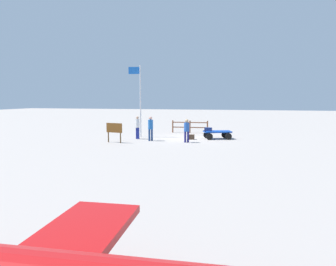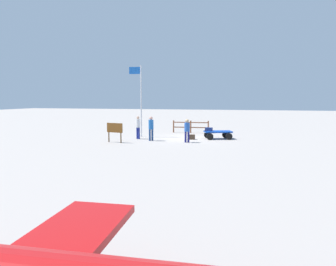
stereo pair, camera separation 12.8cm
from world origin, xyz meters
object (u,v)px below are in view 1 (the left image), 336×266
(suitcase_maroon, at_px, (208,129))
(suitcase_olive, at_px, (191,137))
(luggage_cart, at_px, (217,133))
(worker_supervisor, at_px, (151,126))
(worker_lead, at_px, (187,129))
(flagpole, at_px, (139,95))
(signboard, at_px, (114,129))
(worker_trailing, at_px, (138,126))

(suitcase_maroon, height_order, suitcase_olive, suitcase_maroon)
(luggage_cart, distance_m, worker_supervisor, 5.07)
(worker_lead, xyz_separation_m, flagpole, (4.18, -2.18, 2.32))
(suitcase_olive, bearing_deg, worker_lead, 88.82)
(worker_lead, xyz_separation_m, worker_supervisor, (2.67, -0.25, 0.06))
(suitcase_maroon, relative_size, flagpole, 0.10)
(worker_lead, distance_m, flagpole, 5.25)
(luggage_cart, height_order, signboard, signboard)
(luggage_cart, xyz_separation_m, suitcase_olive, (1.84, 0.78, -0.26))
(suitcase_olive, bearing_deg, luggage_cart, -157.08)
(worker_supervisor, relative_size, signboard, 1.29)
(luggage_cart, distance_m, signboard, 7.65)
(worker_supervisor, height_order, flagpole, flagpole)
(suitcase_olive, relative_size, worker_supervisor, 0.29)
(luggage_cart, bearing_deg, worker_trailing, 14.28)
(worker_supervisor, bearing_deg, suitcase_maroon, -152.54)
(luggage_cart, height_order, worker_supervisor, worker_supervisor)
(suitcase_olive, relative_size, signboard, 0.38)
(worker_trailing, bearing_deg, signboard, 67.52)
(worker_trailing, relative_size, worker_supervisor, 0.98)
(worker_trailing, height_order, flagpole, flagpole)
(signboard, bearing_deg, flagpole, -100.55)
(luggage_cart, bearing_deg, signboard, 28.73)
(luggage_cart, distance_m, worker_lead, 3.11)
(worker_trailing, relative_size, signboard, 1.27)
(luggage_cart, xyz_separation_m, worker_trailing, (5.78, 1.47, 0.53))
(worker_supervisor, bearing_deg, signboard, 34.81)
(suitcase_maroon, xyz_separation_m, worker_trailing, (5.14, 1.32, 0.24))
(worker_lead, bearing_deg, luggage_cart, -127.75)
(worker_trailing, distance_m, signboard, 2.38)
(suitcase_olive, height_order, worker_lead, worker_lead)
(suitcase_olive, height_order, flagpole, flagpole)
(suitcase_olive, distance_m, signboard, 5.70)
(luggage_cart, height_order, suitcase_olive, luggage_cart)
(suitcase_maroon, relative_size, worker_lead, 0.35)
(worker_lead, relative_size, flagpole, 0.29)
(worker_trailing, bearing_deg, luggage_cart, -165.72)
(worker_lead, height_order, flagpole, flagpole)
(flagpole, bearing_deg, worker_lead, 152.45)
(worker_trailing, relative_size, flagpole, 0.31)
(worker_supervisor, bearing_deg, luggage_cart, -154.42)
(suitcase_maroon, xyz_separation_m, signboard, (6.05, 3.52, 0.19))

